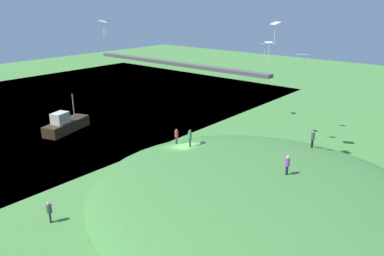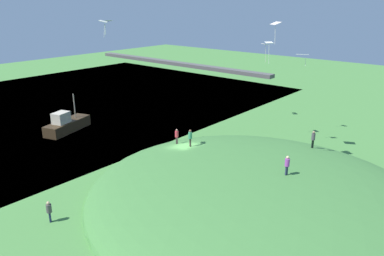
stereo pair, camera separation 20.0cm
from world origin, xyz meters
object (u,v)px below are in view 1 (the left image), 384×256
at_px(person_walking_path, 313,137).
at_px(person_with_child, 49,210).
at_px(kite_2, 103,22).
at_px(kite_6, 269,45).
at_px(person_on_hilltop, 287,163).
at_px(person_near_shore, 176,135).
at_px(person_watching_kites, 190,136).
at_px(kite_4, 275,24).
at_px(kite_9, 302,55).
at_px(kite_8, 106,22).
at_px(kite_3, 264,46).
at_px(boat_on_lake, 66,125).

bearing_deg(person_walking_path, person_with_child, 5.90).
height_order(kite_2, kite_6, kite_2).
bearing_deg(person_on_hilltop, person_walking_path, -151.87).
distance_m(person_near_shore, person_watching_kites, 2.23).
bearing_deg(person_with_child, kite_4, 103.99).
xyz_separation_m(person_watching_kites, kite_9, (6.54, 9.64, 7.50)).
bearing_deg(person_with_child, kite_9, 107.96).
bearing_deg(person_walking_path, kite_8, -28.93).
xyz_separation_m(person_near_shore, person_watching_kites, (2.15, -0.38, 0.46)).
height_order(kite_8, kite_9, kite_8).
height_order(person_near_shore, kite_9, kite_9).
relative_size(person_on_hilltop, kite_9, 1.13).
bearing_deg(person_with_child, kite_3, 119.38).
bearing_deg(kite_9, boat_on_lake, -155.13).
height_order(kite_6, kite_9, kite_6).
bearing_deg(person_near_shore, person_with_child, -144.22).
bearing_deg(kite_6, person_walking_path, 69.44).
relative_size(person_with_child, kite_2, 1.50).
distance_m(person_walking_path, kite_3, 11.48).
bearing_deg(kite_4, kite_9, 86.83).
bearing_deg(kite_2, kite_6, 38.34).
bearing_deg(kite_6, person_near_shore, -170.18).
bearing_deg(kite_4, person_with_child, -112.06).
distance_m(person_near_shore, kite_8, 13.26).
xyz_separation_m(person_with_child, kite_6, (8.32, 16.52, 11.22)).
bearing_deg(person_on_hilltop, kite_3, -123.48).
relative_size(person_watching_kites, kite_4, 0.92).
bearing_deg(person_walking_path, kite_2, -10.84).
bearing_deg(kite_4, kite_3, 124.88).
height_order(boat_on_lake, kite_4, kite_4).
distance_m(person_on_hilltop, person_walking_path, 8.85).
distance_m(boat_on_lake, kite_4, 28.95).
height_order(person_watching_kites, kite_6, kite_6).
distance_m(person_on_hilltop, person_near_shore, 12.95).
xyz_separation_m(person_on_hilltop, person_watching_kites, (-10.73, 0.73, -0.42)).
xyz_separation_m(person_on_hilltop, kite_9, (-4.18, 10.36, 7.08)).
bearing_deg(person_on_hilltop, kite_6, -107.13).
distance_m(kite_3, kite_4, 8.55).
bearing_deg(kite_8, person_on_hilltop, 5.05).
height_order(person_with_child, kite_3, kite_3).
bearing_deg(kite_2, boat_on_lake, 163.68).
height_order(boat_on_lake, kite_6, kite_6).
height_order(person_near_shore, kite_3, kite_3).
distance_m(kite_6, kite_9, 7.87).
bearing_deg(person_near_shore, kite_3, 12.99).
xyz_separation_m(person_watching_kites, kite_6, (6.96, 1.95, 9.13)).
height_order(person_watching_kites, kite_4, kite_4).
xyz_separation_m(boat_on_lake, kite_9, (25.43, 11.79, 9.77)).
bearing_deg(kite_3, person_walking_path, -20.66).
bearing_deg(boat_on_lake, person_near_shore, 80.82).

